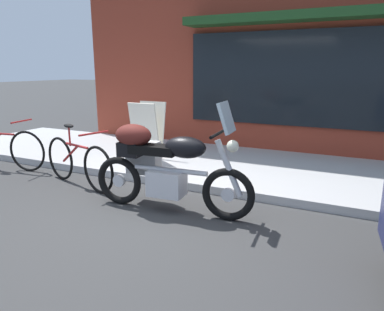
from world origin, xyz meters
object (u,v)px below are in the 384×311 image
touring_motorcycle (162,163)px  sandwich_board_sign (148,130)px  parked_bicycle (78,162)px  second_bicycle_by_cafe (2,148)px

touring_motorcycle → sandwich_board_sign: (-1.35, 1.79, 0.04)m
touring_motorcycle → parked_bicycle: touring_motorcycle is taller
touring_motorcycle → sandwich_board_sign: 2.25m
parked_bicycle → second_bicycle_by_cafe: (-1.88, 0.13, 0.01)m
parked_bicycle → second_bicycle_by_cafe: second_bicycle_by_cafe is taller
parked_bicycle → sandwich_board_sign: (0.27, 1.53, 0.26)m
touring_motorcycle → second_bicycle_by_cafe: size_ratio=1.20×
second_bicycle_by_cafe → parked_bicycle: bearing=-4.1°
sandwich_board_sign → touring_motorcycle: bearing=-53.0°
touring_motorcycle → second_bicycle_by_cafe: (-3.51, 0.39, -0.22)m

